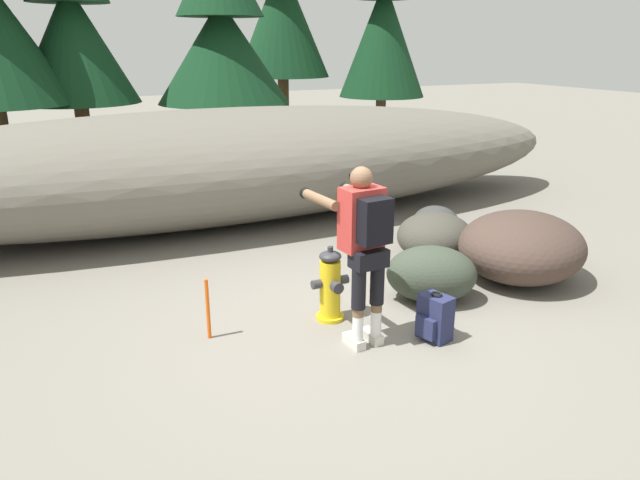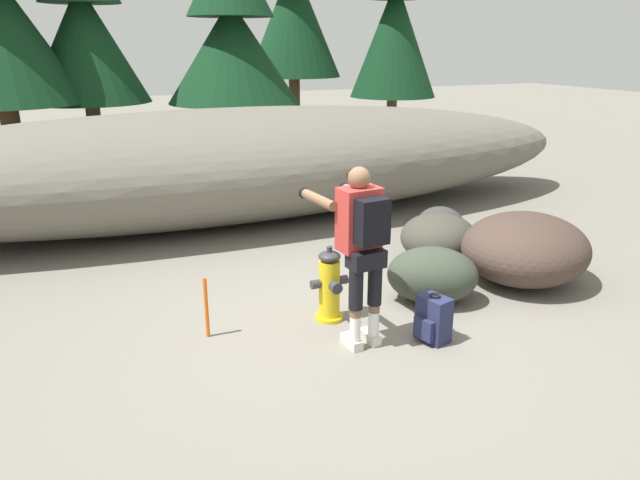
# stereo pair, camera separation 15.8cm
# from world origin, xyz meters

# --- Properties ---
(ground_plane) EXTENTS (56.00, 56.00, 0.04)m
(ground_plane) POSITION_xyz_m (0.00, 0.00, -0.02)
(ground_plane) COLOR slate
(dirt_embankment) EXTENTS (12.61, 3.20, 1.72)m
(dirt_embankment) POSITION_xyz_m (0.00, 4.19, 0.86)
(dirt_embankment) COLOR #666056
(dirt_embankment) RESTS_ON ground_plane
(fire_hydrant) EXTENTS (0.39, 0.34, 0.78)m
(fire_hydrant) POSITION_xyz_m (-0.04, 0.20, 0.36)
(fire_hydrant) COLOR gold
(fire_hydrant) RESTS_ON ground_plane
(utility_worker) EXTENTS (0.59, 1.00, 1.66)m
(utility_worker) POSITION_xyz_m (0.01, -0.34, 1.05)
(utility_worker) COLOR beige
(utility_worker) RESTS_ON ground_plane
(spare_backpack) EXTENTS (0.34, 0.34, 0.47)m
(spare_backpack) POSITION_xyz_m (0.66, -0.59, 0.22)
(spare_backpack) COLOR #23284C
(spare_backpack) RESTS_ON ground_plane
(boulder_large) EXTENTS (1.99, 1.93, 0.81)m
(boulder_large) POSITION_xyz_m (2.46, 0.23, 0.40)
(boulder_large) COLOR #45352D
(boulder_large) RESTS_ON ground_plane
(boulder_mid) EXTENTS (1.20, 1.12, 0.61)m
(boulder_mid) POSITION_xyz_m (1.15, 0.17, 0.30)
(boulder_mid) COLOR #353E31
(boulder_mid) RESTS_ON ground_plane
(boulder_small) EXTENTS (0.98, 0.97, 0.61)m
(boulder_small) POSITION_xyz_m (1.94, 1.21, 0.31)
(boulder_small) COLOR #3F3D34
(boulder_small) RESTS_ON ground_plane
(boulder_outlier) EXTENTS (0.68, 0.72, 0.53)m
(boulder_outlier) POSITION_xyz_m (2.34, 1.73, 0.27)
(boulder_outlier) COLOR #373837
(boulder_outlier) RESTS_ON ground_plane
(pine_tree_center) EXTENTS (2.37, 2.37, 5.26)m
(pine_tree_center) POSITION_xyz_m (-1.67, 8.27, 3.06)
(pine_tree_center) COLOR #47331E
(pine_tree_center) RESTS_ON ground_plane
(pine_tree_right) EXTENTS (2.83, 2.83, 4.95)m
(pine_tree_right) POSITION_xyz_m (1.25, 8.14, 2.87)
(pine_tree_right) COLOR #47331E
(pine_tree_right) RESTS_ON ground_plane
(pine_tree_ridge_end) EXTENTS (2.26, 2.26, 6.16)m
(pine_tree_ridge_end) POSITION_xyz_m (5.97, 9.41, 3.31)
(pine_tree_ridge_end) COLOR #47331E
(pine_tree_ridge_end) RESTS_ON ground_plane
(survey_stake) EXTENTS (0.04, 0.04, 0.60)m
(survey_stake) POSITION_xyz_m (-1.26, 0.32, 0.30)
(survey_stake) COLOR #E55914
(survey_stake) RESTS_ON ground_plane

